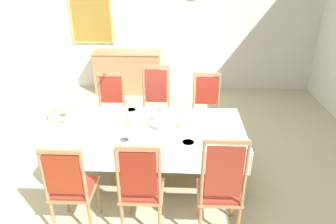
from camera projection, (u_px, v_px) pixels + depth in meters
ground at (153, 181)px, 4.06m from camera, size 6.47×6.78×0.04m
back_wall at (165, 13)px, 6.42m from camera, size 6.47×0.08×3.31m
dining_table at (153, 131)px, 3.85m from camera, size 2.25×1.09×0.76m
tablecloth at (153, 131)px, 3.84m from camera, size 2.27×1.11×0.30m
chair_south_a at (71, 186)px, 3.07m from camera, size 0.44×0.42×1.09m
chair_north_a at (111, 107)px, 4.78m from camera, size 0.44×0.42×1.08m
chair_south_b at (141, 187)px, 3.04m from camera, size 0.44×0.42×1.14m
chair_north_b at (156, 105)px, 4.74m from camera, size 0.44×0.42×1.21m
chair_south_c at (220, 187)px, 2.99m from camera, size 0.44×0.42×1.23m
chair_north_c at (206, 108)px, 4.72m from camera, size 0.44×0.42×1.11m
soup_tureen at (160, 118)px, 3.76m from camera, size 0.30×0.30×0.24m
candlestick_west at (127, 116)px, 3.77m from camera, size 0.07×0.07×0.34m
candlestick_east at (178, 117)px, 3.74m from camera, size 0.07×0.07×0.34m
bowl_near_left at (188, 143)px, 3.42m from camera, size 0.16×0.16×0.03m
bowl_near_right at (131, 111)px, 4.17m from camera, size 0.16×0.16×0.04m
bowl_far_left at (87, 109)px, 4.23m from camera, size 0.14×0.14×0.03m
bowl_far_right at (124, 141)px, 3.47m from camera, size 0.15×0.15×0.03m
spoon_primary at (198, 143)px, 3.44m from camera, size 0.04×0.18×0.01m
spoon_secondary at (124, 111)px, 4.20m from camera, size 0.03×0.18×0.01m
sideboard at (128, 72)px, 6.69m from camera, size 1.44×0.48×0.90m
framed_painting at (90, 9)px, 6.38m from camera, size 0.90×0.05×1.41m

